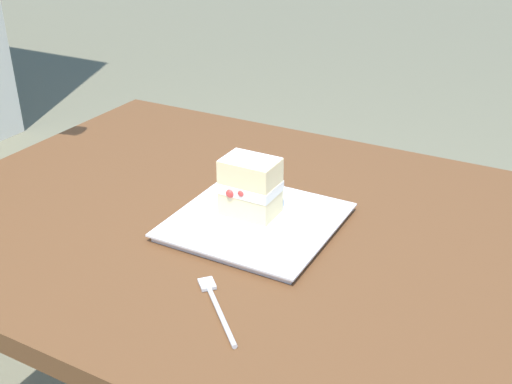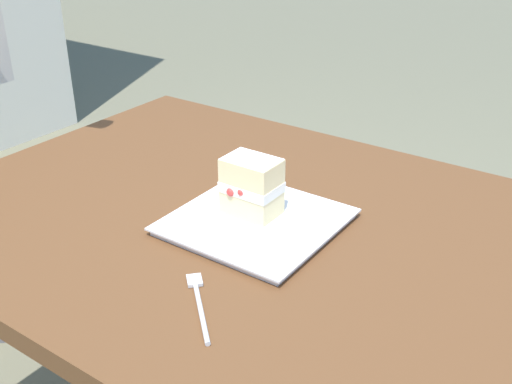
{
  "view_description": "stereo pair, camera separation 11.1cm",
  "coord_description": "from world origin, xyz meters",
  "px_view_note": "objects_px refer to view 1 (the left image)",
  "views": [
    {
      "loc": [
        -0.39,
        0.89,
        1.33
      ],
      "look_at": [
        0.08,
        0.02,
        0.83
      ],
      "focal_mm": 42.97,
      "sensor_mm": 36.0,
      "label": 1
    },
    {
      "loc": [
        -0.49,
        0.83,
        1.33
      ],
      "look_at": [
        0.08,
        0.02,
        0.83
      ],
      "focal_mm": 42.97,
      "sensor_mm": 36.0,
      "label": 2
    }
  ],
  "objects_px": {
    "patio_table": "(297,274)",
    "dessert_fork": "(216,305)",
    "dessert_plate": "(256,222)",
    "cake_slice": "(250,186)"
  },
  "relations": [
    {
      "from": "dessert_plate",
      "to": "cake_slice",
      "type": "relative_size",
      "value": 2.63
    },
    {
      "from": "patio_table",
      "to": "dessert_fork",
      "type": "relative_size",
      "value": 11.04
    },
    {
      "from": "patio_table",
      "to": "cake_slice",
      "type": "distance_m",
      "value": 0.19
    },
    {
      "from": "cake_slice",
      "to": "patio_table",
      "type": "bearing_deg",
      "value": -176.59
    },
    {
      "from": "dessert_plate",
      "to": "cake_slice",
      "type": "bearing_deg",
      "value": -36.47
    },
    {
      "from": "cake_slice",
      "to": "dessert_fork",
      "type": "xyz_separation_m",
      "value": [
        -0.08,
        0.26,
        -0.07
      ]
    },
    {
      "from": "cake_slice",
      "to": "dessert_fork",
      "type": "distance_m",
      "value": 0.28
    },
    {
      "from": "dessert_plate",
      "to": "cake_slice",
      "type": "xyz_separation_m",
      "value": [
        0.02,
        -0.01,
        0.06
      ]
    },
    {
      "from": "patio_table",
      "to": "cake_slice",
      "type": "relative_size",
      "value": 13.48
    },
    {
      "from": "patio_table",
      "to": "dessert_plate",
      "type": "bearing_deg",
      "value": 14.81
    }
  ]
}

